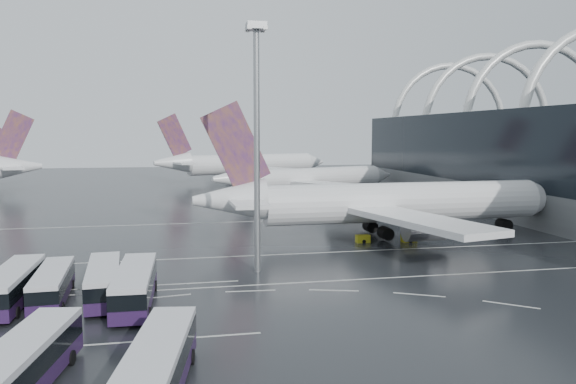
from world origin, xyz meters
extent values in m
plane|color=black|center=(0.00, 0.00, 0.00)|extent=(420.00, 420.00, 0.00)
torus|color=silver|center=(58.00, 47.00, 18.00)|extent=(33.80, 1.80, 33.80)
torus|color=silver|center=(58.00, 66.00, 18.00)|extent=(33.80, 1.80, 33.80)
torus|color=silver|center=(58.00, 85.00, 18.00)|extent=(33.80, 1.80, 33.80)
cube|color=beige|center=(0.00, -2.00, 0.01)|extent=(120.00, 0.25, 0.01)
cube|color=beige|center=(0.00, 12.00, 0.01)|extent=(120.00, 0.25, 0.01)
cube|color=beige|center=(0.00, 40.00, 0.01)|extent=(120.00, 0.25, 0.01)
cube|color=beige|center=(-24.00, -16.00, 0.01)|extent=(28.00, 0.25, 0.01)
cube|color=beige|center=(-24.00, 0.00, 0.01)|extent=(28.00, 0.25, 0.01)
cylinder|color=white|center=(17.77, 21.29, 5.26)|extent=(43.19, 6.95, 5.98)
cone|color=white|center=(42.39, 21.84, 5.26)|extent=(6.32, 6.12, 5.98)
cone|color=white|center=(-8.91, 20.69, 6.29)|extent=(10.45, 6.21, 5.98)
cube|color=#3C1A6E|center=(-7.88, 20.72, 13.92)|extent=(9.95, 0.84, 12.68)
cube|color=white|center=(-6.85, 20.74, 6.29)|extent=(5.06, 18.66, 0.52)
cube|color=white|center=(13.94, 8.31, 4.64)|extent=(12.95, 26.75, 0.83)
cube|color=white|center=(13.36, 34.09, 4.64)|extent=(11.89, 26.68, 0.83)
cylinder|color=gray|center=(16.95, 11.99, 2.78)|extent=(5.75, 3.63, 3.51)
cylinder|color=gray|center=(16.53, 30.55, 2.78)|extent=(5.75, 3.63, 3.51)
cube|color=black|center=(13.65, 21.20, 1.13)|extent=(12.52, 6.88, 2.27)
cylinder|color=white|center=(17.58, 75.49, 4.62)|extent=(36.23, 17.05, 5.26)
cone|color=white|center=(37.39, 82.43, 4.62)|extent=(6.87, 6.76, 5.26)
cone|color=white|center=(-3.95, 67.95, 5.53)|extent=(10.29, 7.96, 5.26)
cube|color=#3C1A6E|center=(-3.09, 68.25, 12.24)|extent=(8.42, 3.40, 11.14)
cube|color=white|center=(-2.24, 68.55, 5.53)|extent=(9.24, 16.75, 0.45)
cube|color=white|center=(17.90, 63.60, 4.08)|extent=(17.20, 22.66, 0.73)
cube|color=white|center=(10.41, 84.98, 4.08)|extent=(9.18, 23.29, 0.73)
cylinder|color=gray|center=(19.42, 67.49, 2.45)|extent=(5.72, 4.56, 3.08)
cylinder|color=gray|center=(14.02, 82.89, 2.45)|extent=(5.72, 4.56, 3.08)
cube|color=black|center=(14.15, 74.29, 1.00)|extent=(12.18, 9.07, 1.99)
cylinder|color=white|center=(8.32, 125.06, 5.64)|extent=(42.81, 19.71, 6.41)
cone|color=white|center=(31.86, 132.92, 5.64)|extent=(8.33, 8.19, 6.41)
cone|color=white|center=(-17.31, 116.49, 6.74)|extent=(12.52, 9.59, 6.41)
cube|color=#3C1A6E|center=(-16.26, 116.84, 14.93)|extent=(10.31, 4.01, 13.59)
cube|color=white|center=(-15.21, 117.19, 6.74)|extent=(11.03, 20.45, 0.55)
cube|color=white|center=(8.51, 110.54, 4.98)|extent=(20.69, 27.75, 0.88)
cube|color=white|center=(-0.25, 136.76, 4.98)|extent=(10.81, 28.34, 0.88)
cylinder|color=gray|center=(10.43, 115.27, 2.99)|extent=(6.96, 5.49, 3.76)
cylinder|color=gray|center=(4.12, 134.14, 2.99)|extent=(6.96, 5.49, 3.76)
cube|color=black|center=(4.13, 123.65, 1.22)|extent=(14.83, 10.92, 2.43)
cone|color=white|center=(-57.08, 102.04, 6.82)|extent=(12.73, 9.94, 6.48)
cube|color=#3C1A6E|center=(-58.13, 101.65, 15.09)|extent=(10.34, 4.34, 13.74)
cube|color=white|center=(-59.18, 101.27, 6.82)|extent=(11.66, 20.61, 0.56)
cube|color=#2D133D|center=(-31.26, -4.16, 0.92)|extent=(3.01, 13.33, 1.13)
cube|color=black|center=(-31.26, -4.16, 2.15)|extent=(3.07, 13.06, 1.33)
cube|color=silver|center=(-31.26, -4.16, 3.05)|extent=(3.01, 13.33, 0.46)
cylinder|color=black|center=(-29.85, -8.43, 0.51)|extent=(0.36, 1.03, 1.02)
cylinder|color=black|center=(-29.82, 0.09, 0.51)|extent=(0.36, 1.03, 1.02)
cylinder|color=black|center=(-32.68, 0.10, 0.51)|extent=(0.36, 1.03, 1.02)
cube|color=#2D133D|center=(-27.88, -3.74, 0.83)|extent=(3.36, 12.17, 1.02)
cube|color=black|center=(-27.88, -3.74, 1.94)|extent=(3.40, 11.93, 1.20)
cube|color=silver|center=(-27.88, -3.74, 2.75)|extent=(3.36, 12.17, 0.42)
cylinder|color=black|center=(-26.38, -7.52, 0.46)|extent=(0.38, 0.94, 0.93)
cylinder|color=black|center=(-28.95, -7.66, 0.46)|extent=(0.38, 0.94, 0.93)
cylinder|color=black|center=(-26.81, 0.18, 0.46)|extent=(0.38, 0.94, 0.93)
cylinder|color=black|center=(-29.39, 0.03, 0.46)|extent=(0.38, 0.94, 0.93)
cube|color=#2D133D|center=(-23.25, -3.86, 0.89)|extent=(3.93, 13.11, 1.09)
cube|color=black|center=(-23.25, -3.86, 2.09)|extent=(3.97, 12.86, 1.29)
cube|color=silver|center=(-23.25, -3.86, 2.96)|extent=(3.93, 13.11, 0.45)
cylinder|color=black|center=(-21.53, -7.86, 0.50)|extent=(0.43, 1.02, 0.99)
cylinder|color=black|center=(-24.29, -8.09, 0.50)|extent=(0.43, 1.02, 0.99)
cylinder|color=black|center=(-22.21, 0.38, 0.50)|extent=(0.43, 1.02, 0.99)
cylinder|color=black|center=(-24.97, 0.15, 0.50)|extent=(0.43, 1.02, 0.99)
cube|color=#2D133D|center=(-20.18, -6.53, 0.95)|extent=(3.43, 13.83, 1.16)
cube|color=black|center=(-20.18, -6.53, 2.22)|extent=(3.48, 13.56, 1.38)
cube|color=silver|center=(-20.18, -6.53, 3.15)|extent=(3.43, 13.83, 0.48)
cylinder|color=black|center=(-18.82, -10.97, 0.53)|extent=(0.40, 1.07, 1.06)
cylinder|color=black|center=(-21.77, -10.90, 0.53)|extent=(0.40, 1.07, 1.06)
cylinder|color=black|center=(-18.60, -2.17, 0.53)|extent=(0.40, 1.07, 1.06)
cylinder|color=black|center=(-21.54, -2.09, 0.53)|extent=(0.40, 1.07, 1.06)
cube|color=#2D133D|center=(-25.67, -23.60, 0.93)|extent=(5.06, 13.72, 1.14)
cube|color=black|center=(-25.67, -23.60, 2.17)|extent=(5.08, 13.47, 1.34)
cube|color=silver|center=(-25.67, -23.60, 3.07)|extent=(5.06, 13.72, 0.46)
cylinder|color=black|center=(-23.58, -19.58, 0.52)|extent=(0.52, 1.08, 1.03)
cylinder|color=black|center=(-26.41, -19.13, 0.52)|extent=(0.52, 1.08, 1.03)
cube|color=#2D133D|center=(-17.61, -25.03, 0.93)|extent=(4.99, 13.67, 1.13)
cube|color=black|center=(-17.61, -25.03, 2.16)|extent=(5.01, 13.42, 1.34)
cube|color=silver|center=(-17.61, -25.03, 3.06)|extent=(4.99, 13.67, 0.46)
cylinder|color=black|center=(-15.54, -21.02, 0.51)|extent=(0.51, 1.07, 1.03)
cylinder|color=black|center=(-18.37, -20.59, 0.51)|extent=(0.51, 1.07, 1.03)
cylinder|color=gray|center=(-7.35, 3.70, 13.53)|extent=(0.68, 0.68, 27.05)
cube|color=gray|center=(-7.35, 3.70, 27.34)|extent=(2.13, 2.13, 0.77)
cube|color=silver|center=(-7.35, 3.70, 27.05)|extent=(1.93, 1.93, 0.39)
cube|color=#A8A316|center=(16.77, 16.70, 0.58)|extent=(2.12, 1.25, 1.16)
cube|color=slate|center=(26.03, 27.55, 0.63)|extent=(2.32, 1.37, 1.27)
cube|color=#A8A316|center=(10.06, 17.63, 0.54)|extent=(1.97, 1.17, 1.08)
cube|color=slate|center=(27.41, 25.89, 0.63)|extent=(2.30, 1.36, 1.26)
camera|label=1|loc=(-16.38, -58.51, 15.73)|focal=35.00mm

